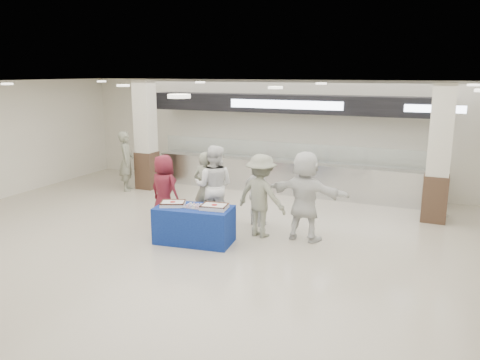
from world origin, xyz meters
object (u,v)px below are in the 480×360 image
at_px(soldier_bg, 127,161).
at_px(sheet_cake_right, 214,206).
at_px(display_table, 194,225).
at_px(soldier_a, 206,188).
at_px(sheet_cake_left, 173,203).
at_px(chef_short, 258,194).
at_px(cupcake_tray, 194,206).
at_px(civilian_maroon, 164,190).
at_px(chef_tall, 214,186).
at_px(civilian_white, 305,196).
at_px(soldier_b, 261,196).

bearing_deg(soldier_bg, sheet_cake_right, -152.95).
xyz_separation_m(display_table, soldier_a, (-0.32, 1.15, 0.47)).
relative_size(sheet_cake_left, chef_short, 0.41).
distance_m(display_table, sheet_cake_left, 0.62).
bearing_deg(soldier_bg, display_table, -156.31).
bearing_deg(sheet_cake_right, chef_short, 77.25).
height_order(sheet_cake_right, soldier_a, soldier_a).
height_order(sheet_cake_left, soldier_bg, soldier_bg).
relative_size(sheet_cake_right, chef_short, 0.38).
xyz_separation_m(sheet_cake_left, chef_short, (1.23, 1.64, -0.07)).
height_order(cupcake_tray, civilian_maroon, civilian_maroon).
height_order(display_table, chef_short, chef_short).
height_order(chef_tall, soldier_bg, chef_tall).
bearing_deg(civilian_white, soldier_b, 14.89).
distance_m(civilian_maroon, soldier_bg, 3.52).
distance_m(chef_tall, civilian_white, 2.12).
distance_m(soldier_b, soldier_bg, 5.47).
bearing_deg(soldier_a, sheet_cake_left, 86.47).
distance_m(display_table, chef_short, 1.78).
distance_m(soldier_a, soldier_b, 1.45).
distance_m(sheet_cake_right, soldier_bg, 5.29).
distance_m(sheet_cake_right, civilian_maroon, 1.82).
relative_size(sheet_cake_left, soldier_bg, 0.34).
bearing_deg(soldier_a, soldier_bg, -25.44).
bearing_deg(chef_short, soldier_a, 39.67).
distance_m(cupcake_tray, chef_short, 1.75).
bearing_deg(cupcake_tray, chef_short, 63.99).
xyz_separation_m(civilian_maroon, soldier_bg, (-2.72, 2.23, 0.07)).
xyz_separation_m(cupcake_tray, civilian_white, (2.00, 1.07, 0.16)).
bearing_deg(sheet_cake_right, chef_tall, 117.08).
relative_size(civilian_maroon, soldier_b, 0.91).
bearing_deg(display_table, cupcake_tray, -49.06).
height_order(soldier_b, soldier_bg, soldier_b).
distance_m(chef_short, soldier_bg, 4.94).
bearing_deg(sheet_cake_right, cupcake_tray, -171.27).
height_order(civilian_maroon, soldier_a, soldier_a).
distance_m(cupcake_tray, soldier_a, 1.21).
xyz_separation_m(sheet_cake_left, soldier_bg, (-3.49, 3.11, 0.07)).
xyz_separation_m(chef_short, soldier_b, (0.32, -0.65, 0.15)).
height_order(chef_tall, chef_short, chef_tall).
distance_m(sheet_cake_left, civilian_maroon, 1.17).
xyz_separation_m(sheet_cake_right, soldier_b, (0.67, 0.86, 0.08)).
xyz_separation_m(soldier_b, soldier_bg, (-5.04, 2.12, -0.01)).
relative_size(sheet_cake_right, chef_tall, 0.30).
distance_m(sheet_cake_right, cupcake_tray, 0.43).
height_order(sheet_cake_left, chef_tall, chef_tall).
xyz_separation_m(sheet_cake_left, soldier_a, (0.12, 1.22, 0.04)).
distance_m(soldier_a, soldier_bg, 4.08).
bearing_deg(display_table, civilian_maroon, 139.22).
bearing_deg(chef_short, soldier_b, 135.56).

